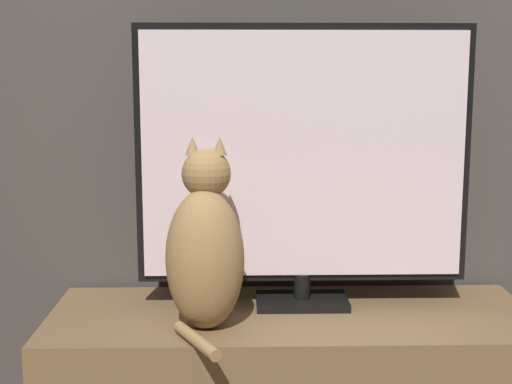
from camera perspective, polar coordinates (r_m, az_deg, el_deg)
name	(u,v)px	position (r m, az deg, el deg)	size (l,w,h in m)	color
tv	(303,161)	(1.87, 3.80, 2.48)	(0.88, 0.15, 0.74)	black
cat	(205,249)	(1.74, -4.07, -4.59)	(0.21, 0.32, 0.47)	#997547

